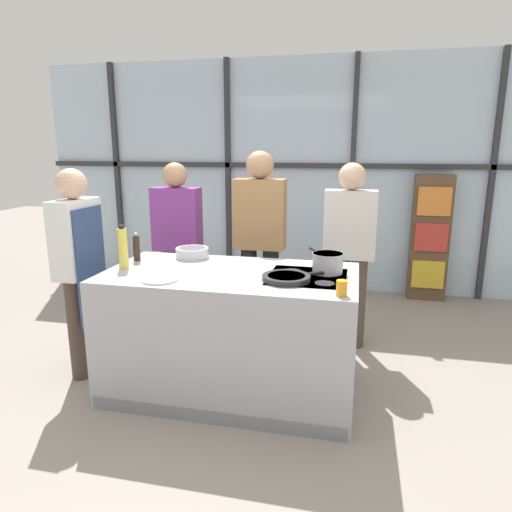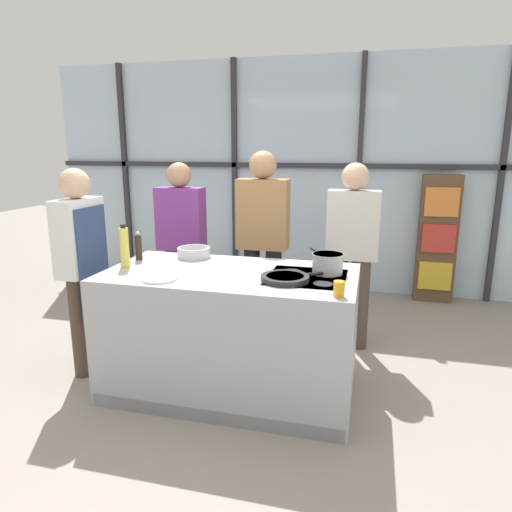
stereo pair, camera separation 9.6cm
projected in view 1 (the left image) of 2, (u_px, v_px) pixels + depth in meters
The scene contains 15 objects.
ground_plane at pixel (232, 389), 3.40m from camera, with size 18.00×18.00×0.00m, color gray.
back_window_wall at pixel (289, 176), 5.64m from camera, with size 6.40×0.10×2.80m.
bookshelf at pixel (430, 238), 5.26m from camera, with size 0.42×0.19×1.46m.
demo_island at pixel (231, 332), 3.30m from camera, with size 1.76×0.93×0.91m.
chef at pixel (79, 262), 3.46m from camera, with size 0.23×0.43×1.61m.
spectator_far_left at pixel (178, 239), 4.29m from camera, with size 0.44×0.23×1.62m.
spectator_center_left at pixel (260, 236), 4.11m from camera, with size 0.46×0.24×1.73m.
spectator_center_right at pixel (349, 246), 3.95m from camera, with size 0.44×0.23×1.63m.
frying_pan at pixel (287, 278), 2.98m from camera, with size 0.51×0.40×0.04m.
saucepan at pixel (328, 262), 3.15m from camera, with size 0.27×0.37×0.14m.
white_plate at pixel (160, 279), 2.99m from camera, with size 0.23×0.23×0.01m, color white.
mixing_bowl at pixel (192, 252), 3.59m from camera, with size 0.26×0.26×0.08m.
oil_bottle at pixel (123, 248), 3.26m from camera, with size 0.07×0.07×0.31m.
pepper_grinder at pixel (136, 248), 3.49m from camera, with size 0.05×0.05×0.22m.
juice_glass_near at pixel (342, 288), 2.67m from camera, with size 0.07×0.07×0.09m, color orange.
Camera 1 is at (0.84, -2.96, 1.76)m, focal length 32.00 mm.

